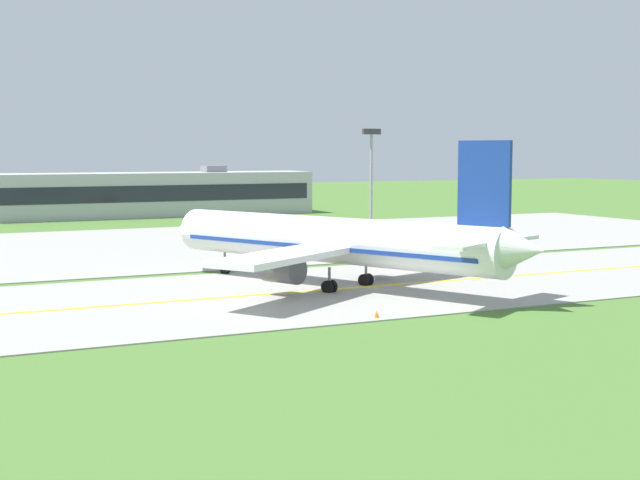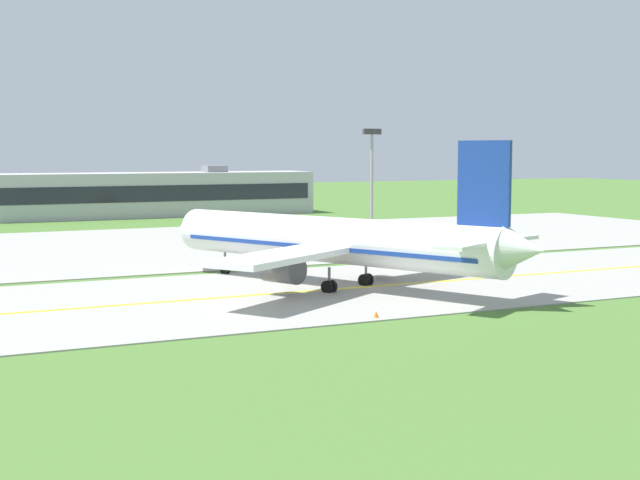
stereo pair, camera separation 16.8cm
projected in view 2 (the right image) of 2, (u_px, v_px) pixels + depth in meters
ground_plane at (360, 288)px, 77.32m from camera, size 500.00×500.00×0.00m
taxiway_strip at (360, 288)px, 77.32m from camera, size 240.00×28.00×0.10m
apron_pad at (277, 240)px, 119.29m from camera, size 140.00×52.00×0.10m
taxiway_centreline at (360, 287)px, 77.31m from camera, size 220.00×0.60×0.01m
airplane_lead at (334, 241)px, 77.25m from camera, size 30.88×37.32×12.70m
service_truck_baggage at (202, 226)px, 129.06m from camera, size 4.93×6.58×2.59m
service_truck_fuel at (293, 224)px, 131.29m from camera, size 2.86×6.58×2.59m
terminal_building at (153, 194)px, 164.41m from camera, size 60.60×11.24×9.26m
apron_light_mast at (372, 172)px, 110.15m from camera, size 2.40×0.50×14.70m
traffic_cone_near_edge at (376, 315)px, 63.17m from camera, size 0.44×0.44×0.60m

